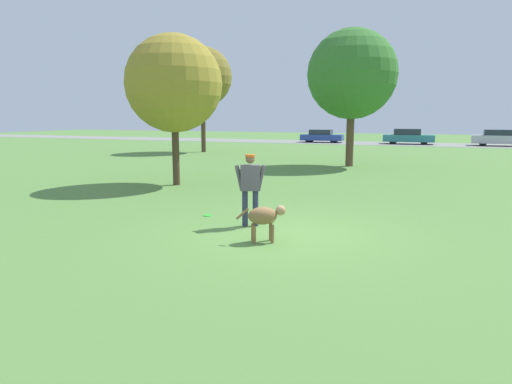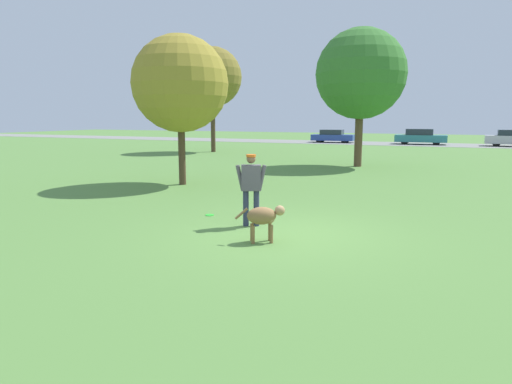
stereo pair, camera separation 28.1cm
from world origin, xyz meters
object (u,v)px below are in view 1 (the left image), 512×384
object	(u,v)px
frisbee	(207,215)
tree_mid_center	(352,74)
person	(250,184)
parked_car_teal	(408,137)
tree_far_left	(202,77)
tree_near_left	(174,84)
parked_car_silver	(500,138)
dog	(265,217)
parked_car_blue	(322,136)

from	to	relation	value
frisbee	tree_mid_center	distance (m)	13.85
person	parked_car_teal	xyz separation A→B (m)	(1.49, 34.12, -0.29)
tree_far_left	tree_near_left	bearing A→B (deg)	-65.63
tree_mid_center	tree_near_left	size ratio (longest dim) A/B	1.26
tree_far_left	parked_car_silver	distance (m)	25.51
tree_near_left	parked_car_teal	world-z (taller)	tree_near_left
frisbee	tree_near_left	size ratio (longest dim) A/B	0.04
tree_mid_center	tree_near_left	world-z (taller)	tree_mid_center
dog	tree_far_left	distance (m)	24.16
tree_mid_center	parked_car_blue	size ratio (longest dim) A/B	1.66
frisbee	parked_car_silver	world-z (taller)	parked_car_silver
frisbee	parked_car_blue	bearing A→B (deg)	98.57
dog	parked_car_teal	distance (m)	35.27
tree_far_left	parked_car_silver	xyz separation A→B (m)	(20.23, 14.88, -4.47)
parked_car_teal	parked_car_silver	bearing A→B (deg)	-1.06
tree_near_left	parked_car_teal	bearing A→B (deg)	77.62
tree_mid_center	parked_car_silver	xyz separation A→B (m)	(9.01, 20.44, -3.82)
parked_car_silver	tree_near_left	bearing A→B (deg)	-113.56
parked_car_teal	parked_car_silver	xyz separation A→B (m)	(7.34, -0.04, 0.01)
frisbee	tree_near_left	world-z (taller)	tree_near_left
person	tree_near_left	bearing A→B (deg)	111.31
tree_near_left	tree_far_left	xyz separation A→B (m)	(-6.48, 14.30, 1.54)
dog	parked_car_teal	bearing A→B (deg)	58.89
person	dog	world-z (taller)	person
frisbee	tree_mid_center	world-z (taller)	tree_mid_center
person	parked_car_silver	world-z (taller)	person
frisbee	parked_car_silver	xyz separation A→B (m)	(10.24, 33.48, 0.67)
frisbee	parked_car_blue	size ratio (longest dim) A/B	0.05
tree_near_left	parked_car_blue	distance (m)	29.23
frisbee	tree_near_left	xyz separation A→B (m)	(-3.51, 4.30, 3.61)
tree_near_left	parked_car_teal	distance (m)	30.06
frisbee	tree_far_left	xyz separation A→B (m)	(-9.98, 18.59, 5.15)
dog	tree_near_left	size ratio (longest dim) A/B	0.17
dog	parked_car_blue	xyz separation A→B (m)	(-7.22, 35.08, 0.09)
tree_near_left	parked_car_silver	xyz separation A→B (m)	(13.75, 29.18, -2.93)
frisbee	tree_mid_center	xyz separation A→B (m)	(1.24, 13.04, 4.50)
dog	tree_far_left	world-z (taller)	tree_far_left
parked_car_teal	person	bearing A→B (deg)	-93.28
person	parked_car_teal	bearing A→B (deg)	63.67
tree_mid_center	parked_car_teal	distance (m)	20.89
frisbee	tree_mid_center	size ratio (longest dim) A/B	0.03
person	tree_mid_center	xyz separation A→B (m)	(-0.18, 13.64, 3.53)
parked_car_teal	dog	bearing A→B (deg)	-91.94
tree_near_left	parked_car_blue	world-z (taller)	tree_near_left
parked_car_blue	frisbee	bearing A→B (deg)	-83.43
tree_near_left	dog	bearing A→B (deg)	-46.67
tree_mid_center	parked_car_silver	bearing A→B (deg)	66.21
dog	parked_car_silver	size ratio (longest dim) A/B	0.21
tree_near_left	parked_car_blue	bearing A→B (deg)	92.99
person	tree_mid_center	distance (m)	14.10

